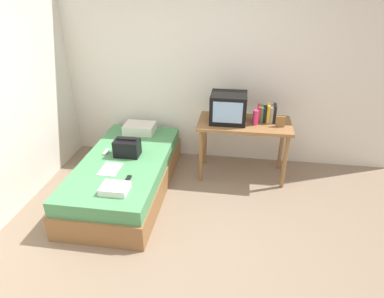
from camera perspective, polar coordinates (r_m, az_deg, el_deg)
The scene contains 14 objects.
ground_plane at distance 3.44m, azimuth -1.75°, elevation -16.61°, with size 8.00×8.00×0.00m, color #84705B.
wall_back at distance 4.58m, azimuth 2.51°, elevation 13.70°, with size 5.20×0.10×2.60m, color silver.
bed at distance 4.18m, azimuth -11.28°, elevation -4.36°, with size 1.00×2.00×0.45m.
desk at distance 4.28m, azimuth 8.90°, elevation 3.36°, with size 1.16×0.60×0.77m.
tv at distance 4.17m, azimuth 6.25°, elevation 7.04°, with size 0.44×0.39×0.36m.
water_bottle at distance 4.15m, azimuth 10.84°, elevation 5.32°, with size 0.07×0.07×0.19m, color #E53372.
book_row at distance 4.27m, azimuth 12.66°, elevation 5.95°, with size 0.22×0.15×0.23m.
picture_frame at distance 4.17m, azimuth 14.90°, elevation 4.57°, with size 0.11×0.02×0.13m, color olive.
pillow at distance 4.68m, azimuth -8.96°, elevation 3.55°, with size 0.42×0.30×0.12m, color silver.
handbag at distance 4.09m, azimuth -11.05°, elevation 0.20°, with size 0.30×0.20×0.22m.
magazine at distance 3.88m, azimuth -13.83°, elevation -3.36°, with size 0.21×0.29×0.01m, color white.
remote_dark at distance 3.63m, azimuth -10.98°, elevation -5.18°, with size 0.04×0.16×0.02m, color black.
remote_silver at distance 4.25m, azimuth -14.49°, elevation -0.47°, with size 0.04×0.14×0.02m, color #B7B7BC.
folded_towel at distance 3.47m, azimuth -13.09°, elevation -6.62°, with size 0.28×0.22×0.07m, color white.
Camera 1 is at (0.46, -2.42, 2.40)m, focal length 31.12 mm.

